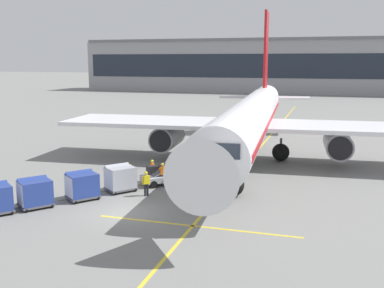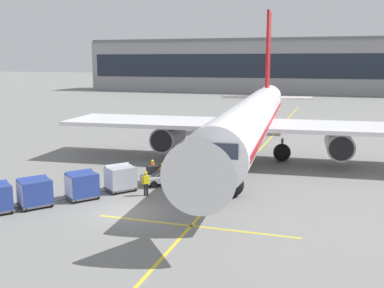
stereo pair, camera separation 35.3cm
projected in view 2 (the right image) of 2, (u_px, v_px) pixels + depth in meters
The scene contains 16 objects.
ground_plane at pixel (125, 212), 28.39m from camera, with size 600.00×600.00×0.00m, color slate.
parked_airplane at pixel (251, 120), 42.02m from camera, with size 35.54×45.28×15.39m.
belt_loader at pixel (167, 172), 34.98m from camera, with size 4.71×4.61×2.93m.
baggage_cart_lead at pixel (120, 177), 32.95m from camera, with size 2.49×2.65×1.91m.
baggage_cart_second at pixel (82, 185), 31.00m from camera, with size 2.49×2.65×1.91m.
baggage_cart_third at pixel (35, 192), 29.34m from camera, with size 2.49×2.65×1.91m.
ground_crew_by_loader at pixel (131, 174), 33.89m from camera, with size 0.43×0.46×1.74m.
ground_crew_by_carts at pixel (146, 182), 31.76m from camera, with size 0.44×0.44×1.74m.
ground_crew_marshaller at pixel (163, 173), 34.34m from camera, with size 0.49×0.41×1.74m.
ground_crew_wingwalker at pixel (152, 169), 35.48m from camera, with size 0.30×0.56×1.74m.
safety_cone_engine_keepout at pixel (166, 165), 39.53m from camera, with size 0.65×0.65×0.73m.
safety_cone_wingtip at pixel (179, 156), 43.32m from camera, with size 0.64×0.64×0.72m.
safety_cone_nose_mark at pixel (179, 153), 44.79m from camera, with size 0.70×0.70×0.79m.
apron_guidance_line_lead_in at pixel (248, 163), 41.99m from camera, with size 0.20×110.00×0.01m.
apron_guidance_line_stop_bar at pixel (194, 226), 26.04m from camera, with size 12.00×0.20×0.01m.
terminal_building at pixel (283, 66), 133.41m from camera, with size 116.60×15.48×15.52m.
Camera 2 is at (12.23, -24.61, 9.28)m, focal length 42.90 mm.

